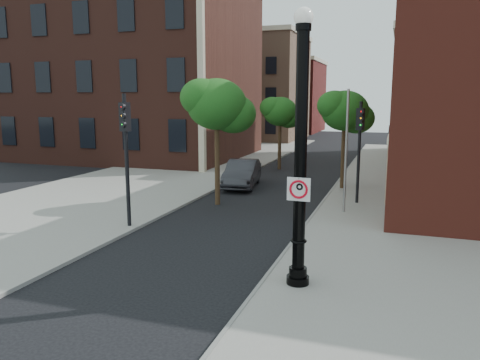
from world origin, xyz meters
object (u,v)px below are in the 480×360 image
(traffic_signal_left, at_px, (126,139))
(traffic_signal_right, at_px, (360,136))
(no_parking_sign, at_px, (299,189))
(lamppost, at_px, (300,165))
(parked_car, at_px, (242,173))

(traffic_signal_left, distance_m, traffic_signal_right, 10.65)
(no_parking_sign, distance_m, traffic_signal_right, 10.76)
(lamppost, xyz_separation_m, traffic_signal_right, (0.63, 10.55, -0.05))
(lamppost, height_order, no_parking_sign, lamppost)
(lamppost, relative_size, parked_car, 1.55)
(parked_car, bearing_deg, traffic_signal_left, -107.46)
(traffic_signal_right, bearing_deg, traffic_signal_left, -116.03)
(parked_car, distance_m, traffic_signal_left, 10.13)
(parked_car, bearing_deg, lamppost, -74.81)
(lamppost, bearing_deg, parked_car, 114.45)
(parked_car, height_order, traffic_signal_left, traffic_signal_left)
(no_parking_sign, height_order, parked_car, no_parking_sign)
(no_parking_sign, distance_m, parked_car, 14.81)
(traffic_signal_left, bearing_deg, no_parking_sign, -10.28)
(traffic_signal_left, height_order, traffic_signal_right, traffic_signal_left)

